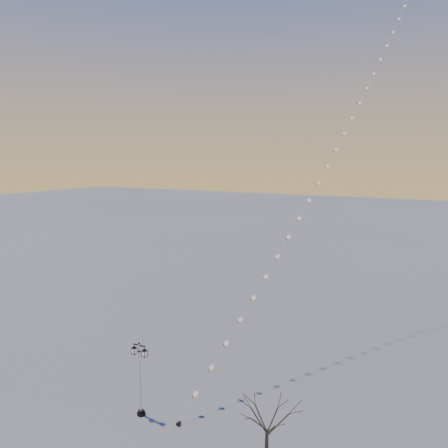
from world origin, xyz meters
The scene contains 4 objects.
ground centered at (0.00, 0.00, 0.00)m, with size 300.00×300.00×0.00m, color slate.
street_lamp centered at (-1.97, 0.08, 2.46)m, with size 1.13×0.49×4.44m.
bare_tree centered at (6.12, -0.54, 2.61)m, with size 2.27×2.27×3.76m.
kite_train centered at (5.84, 23.60, 24.51)m, with size 11.25×47.27×49.17m.
Camera 1 is at (13.08, -17.91, 14.78)m, focal length 34.44 mm.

